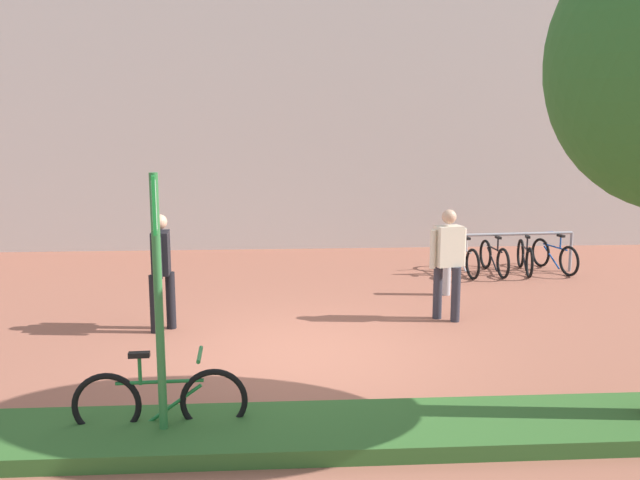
{
  "coord_description": "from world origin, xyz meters",
  "views": [
    {
      "loc": [
        -0.35,
        -8.55,
        3.02
      ],
      "look_at": [
        0.31,
        1.65,
        1.23
      ],
      "focal_mm": 38.09,
      "sensor_mm": 36.0,
      "label": 1
    }
  ],
  "objects": [
    {
      "name": "bollard_steel",
      "position": [
        2.62,
        2.94,
        0.45
      ],
      "size": [
        0.16,
        0.16,
        0.9
      ],
      "primitive_type": "cylinder",
      "color": "#ADADB2",
      "rests_on": "ground"
    },
    {
      "name": "person_suited_navy",
      "position": [
        -2.02,
        1.16,
        0.98
      ],
      "size": [
        0.34,
        0.61,
        1.72
      ],
      "color": "black",
      "rests_on": "ground"
    },
    {
      "name": "parking_sign_post",
      "position": [
        -1.44,
        -2.45,
        1.68
      ],
      "size": [
        0.08,
        0.36,
        2.58
      ],
      "color": "#2D7238",
      "rests_on": "ground"
    },
    {
      "name": "ground_plane",
      "position": [
        0.0,
        0.0,
        0.0
      ],
      "size": [
        60.0,
        60.0,
        0.0
      ],
      "primitive_type": "plane",
      "color": "#9E5B47"
    },
    {
      "name": "building_facade",
      "position": [
        0.0,
        8.11,
        5.0
      ],
      "size": [
        28.0,
        1.2,
        10.0
      ],
      "primitive_type": "cube",
      "color": "silver",
      "rests_on": "ground"
    },
    {
      "name": "planter_strip",
      "position": [
        0.2,
        -2.45,
        0.08
      ],
      "size": [
        7.0,
        1.1,
        0.16
      ],
      "primitive_type": "cube",
      "color": "#336028",
      "rests_on": "ground"
    },
    {
      "name": "bike_rack_cluster",
      "position": [
        4.33,
        4.6,
        0.35
      ],
      "size": [
        2.65,
        1.68,
        0.83
      ],
      "color": "#99999E",
      "rests_on": "ground"
    },
    {
      "name": "bike_at_sign",
      "position": [
        -1.49,
        -2.26,
        0.35
      ],
      "size": [
        1.68,
        0.42,
        0.86
      ],
      "color": "black",
      "rests_on": "ground"
    },
    {
      "name": "person_shirt_white",
      "position": [
        2.24,
        1.42,
        0.98
      ],
      "size": [
        0.59,
        0.34,
        1.72
      ],
      "color": "#2D2D38",
      "rests_on": "ground"
    }
  ]
}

